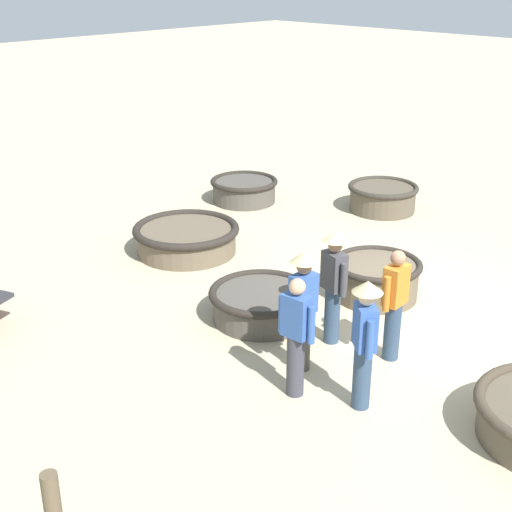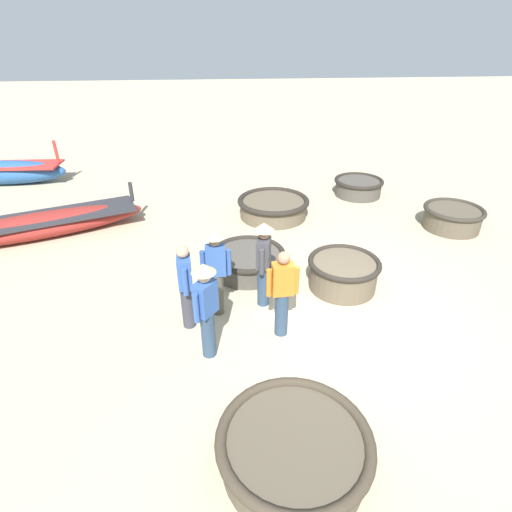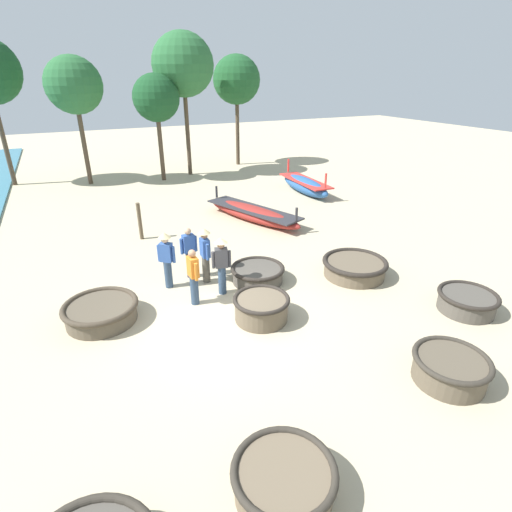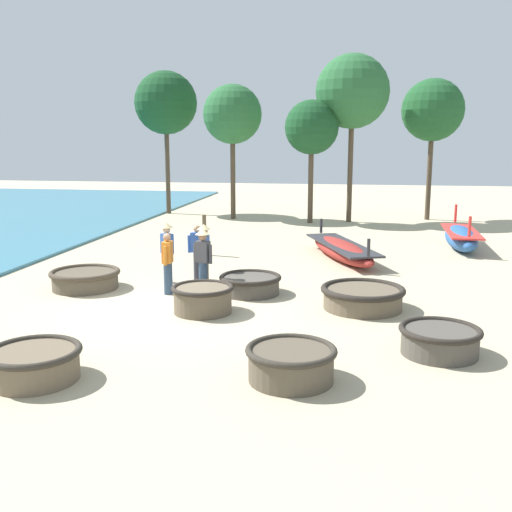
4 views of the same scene
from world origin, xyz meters
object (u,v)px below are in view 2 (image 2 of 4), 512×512
at_px(coracle_beside_post, 453,217).
at_px(fisherman_crouching, 264,260).
at_px(fisherman_standing_left, 186,285).
at_px(coracle_front_left, 248,260).
at_px(coracle_nearest, 343,273).
at_px(fisherman_hauling, 282,292).
at_px(coracle_tilted, 273,207).
at_px(long_boat_ochre_hull, 3,172).
at_px(coracle_center, 294,448).
at_px(fisherman_with_hat, 206,305).
at_px(long_boat_blue_hull, 41,225).
at_px(coracle_front_right, 358,186).
at_px(fisherman_standing_right, 216,267).

xyz_separation_m(coracle_beside_post, fisherman_crouching, (-2.81, 5.22, 0.65)).
bearing_deg(fisherman_standing_left, coracle_front_left, -34.32).
bearing_deg(coracle_nearest, fisherman_hauling, 131.59).
distance_m(coracle_tilted, long_boat_ochre_hull, 9.27).
xyz_separation_m(coracle_center, fisherman_crouching, (3.21, -0.00, 0.68)).
distance_m(coracle_nearest, fisherman_with_hat, 3.17).
bearing_deg(long_boat_blue_hull, coracle_tilted, -83.93).
distance_m(long_boat_blue_hull, fisherman_with_hat, 6.26).
distance_m(coracle_front_right, long_boat_blue_hull, 8.95).
height_order(coracle_center, fisherman_with_hat, fisherman_with_hat).
bearing_deg(coracle_tilted, fisherman_standing_left, 155.26).
height_order(coracle_beside_post, fisherman_standing_right, fisherman_standing_right).
bearing_deg(coracle_nearest, coracle_beside_post, -56.20).
relative_size(long_boat_ochre_hull, fisherman_crouching, 2.44).
distance_m(coracle_tilted, fisherman_hauling, 4.92).
xyz_separation_m(coracle_beside_post, fisherman_standing_left, (-3.32, 6.57, 0.53)).
xyz_separation_m(coracle_front_left, coracle_nearest, (-0.78, -1.82, 0.07)).
bearing_deg(fisherman_crouching, fisherman_hauling, -166.55).
xyz_separation_m(coracle_front_right, long_boat_ochre_hull, (2.20, 11.39, 0.12)).
bearing_deg(fisherman_standing_left, fisherman_with_hat, -155.04).
bearing_deg(long_boat_blue_hull, coracle_beside_post, -93.10).
bearing_deg(fisherman_standing_left, fisherman_hauling, -102.83).
bearing_deg(fisherman_standing_right, coracle_beside_post, -63.79).
bearing_deg(fisherman_standing_left, coracle_tilted, -24.74).
bearing_deg(fisherman_crouching, coracle_tilted, -10.34).
xyz_separation_m(coracle_center, long_boat_ochre_hull, (10.77, 7.82, 0.13)).
bearing_deg(coracle_nearest, fisherman_crouching, 103.94).
distance_m(coracle_beside_post, fisherman_standing_left, 7.38).
xyz_separation_m(coracle_tilted, fisherman_standing_left, (-4.50, 2.08, 0.55)).
distance_m(coracle_nearest, fisherman_standing_right, 2.62).
bearing_deg(fisherman_crouching, coracle_beside_post, -61.73).
distance_m(coracle_front_left, coracle_nearest, 1.99).
bearing_deg(fisherman_crouching, long_boat_ochre_hull, 45.98).
xyz_separation_m(coracle_front_left, fisherman_standing_left, (-1.69, 1.15, 0.57)).
xyz_separation_m(coracle_beside_post, fisherman_hauling, (-3.67, 5.02, 0.53)).
height_order(coracle_center, fisherman_standing_left, fisherman_standing_left).
relative_size(coracle_beside_post, long_boat_blue_hull, 0.30).
bearing_deg(fisherman_standing_right, coracle_nearest, -76.76).
distance_m(coracle_tilted, fisherman_standing_right, 4.51).
distance_m(coracle_center, fisherman_crouching, 3.28).
xyz_separation_m(coracle_center, fisherman_standing_left, (2.70, 1.34, 0.56)).
height_order(coracle_beside_post, long_boat_blue_hull, long_boat_blue_hull).
bearing_deg(coracle_beside_post, fisherman_standing_left, 116.79).
bearing_deg(fisherman_crouching, fisherman_standing_right, 101.85).
bearing_deg(coracle_beside_post, coracle_center, 139.01).
bearing_deg(coracle_front_right, coracle_center, 157.36).
relative_size(coracle_nearest, long_boat_ochre_hull, 0.35).
height_order(fisherman_with_hat, fisherman_standing_right, same).
relative_size(coracle_beside_post, fisherman_standing_left, 0.96).
xyz_separation_m(coracle_tilted, fisherman_crouching, (-4.00, 0.73, 0.67)).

